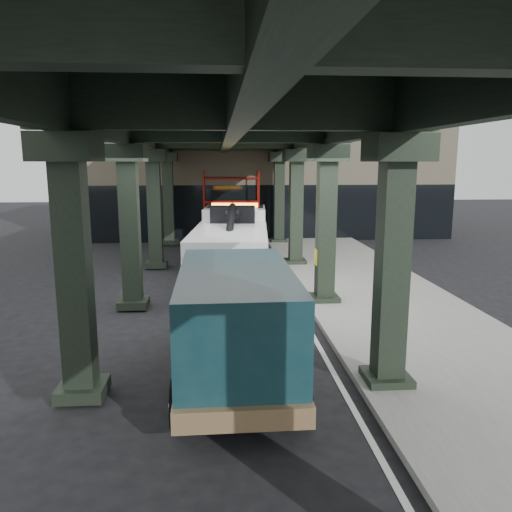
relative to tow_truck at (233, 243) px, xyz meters
name	(u,v)px	position (x,y,z in m)	size (l,w,h in m)	color
ground	(247,327)	(0.21, -5.57, -1.44)	(90.00, 90.00, 0.00)	black
sidewalk	(382,301)	(4.71, -3.57, -1.37)	(5.00, 40.00, 0.15)	gray
lane_stripe	(296,305)	(1.91, -3.57, -1.43)	(0.12, 38.00, 0.01)	silver
viaduct	(228,129)	(-0.19, -3.57, 4.02)	(7.40, 32.00, 6.40)	black
building	(259,169)	(2.21, 14.43, 2.56)	(22.00, 10.00, 8.00)	#C6B793
scaffolding	(231,205)	(0.21, 9.07, 0.67)	(3.08, 0.88, 4.00)	#A8160D
tow_truck	(233,243)	(0.00, 0.00, 0.00)	(3.25, 9.18, 2.95)	black
towed_van	(235,319)	(-0.21, -8.91, -0.14)	(2.46, 6.00, 2.42)	#10333B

